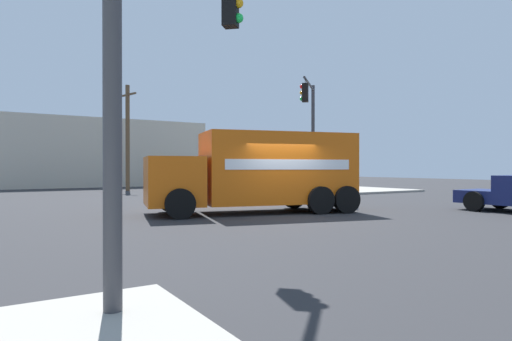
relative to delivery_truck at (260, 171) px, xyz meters
name	(u,v)px	position (x,y,z in m)	size (l,w,h in m)	color
ground_plane	(281,215)	(0.10, -1.23, -1.53)	(100.00, 100.00, 0.00)	#2B2B2D
sidewalk_corner_far	(320,190)	(12.07, 10.75, -1.46)	(10.14, 10.14, 0.14)	#9E998E
delivery_truck	(260,171)	(0.00, 0.00, 0.00)	(7.97, 4.39, 2.95)	orange
traffic_light_primary	(310,121)	(6.74, 5.33, 2.72)	(2.80, 2.68, 6.31)	#38383D
vending_machine_red	(323,176)	(11.12, 9.29, -0.46)	(1.13, 1.17, 1.85)	yellow
palm_tree_far	(294,151)	(12.43, 14.35, 1.45)	(2.74, 3.19, 4.21)	#7A6647
utility_pole	(128,136)	(0.13, 18.02, 2.43)	(0.67, 2.16, 7.64)	brown
building_backdrop	(103,154)	(0.50, 27.25, 1.43)	(17.55, 6.00, 5.90)	beige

